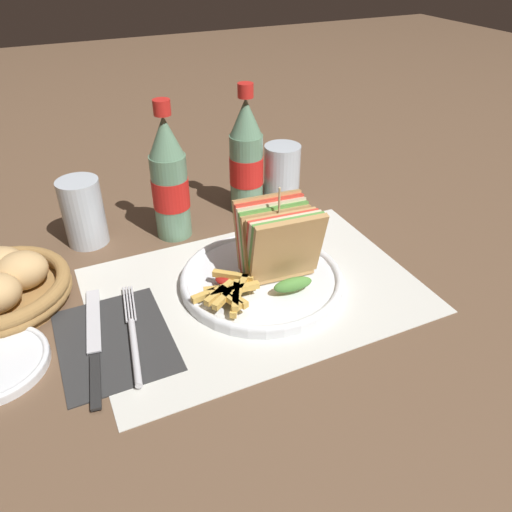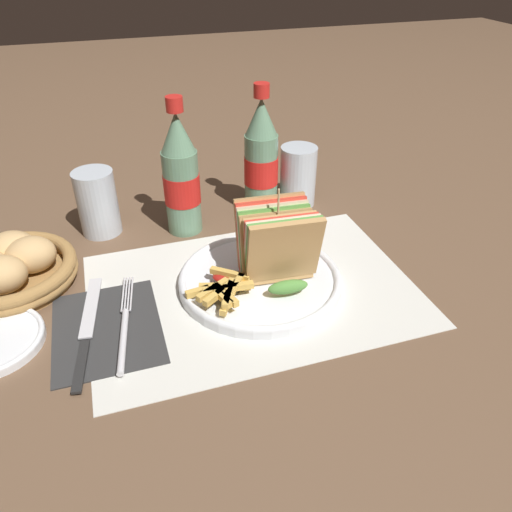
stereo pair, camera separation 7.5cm
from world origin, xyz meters
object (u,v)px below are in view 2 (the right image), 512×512
(glass_far, at_px, (98,207))
(bread_basket, at_px, (9,269))
(knife, at_px, (87,331))
(coke_bottle_far, at_px, (261,159))
(fork, at_px, (124,330))
(coke_bottle_near, at_px, (181,177))
(glass_near, at_px, (298,180))
(plate_main, at_px, (260,279))
(club_sandwich, at_px, (278,244))

(glass_far, height_order, bread_basket, glass_far)
(knife, bearing_deg, coke_bottle_far, 47.19)
(fork, xyz_separation_m, coke_bottle_near, (0.13, 0.25, 0.09))
(fork, relative_size, coke_bottle_near, 0.83)
(coke_bottle_far, bearing_deg, glass_near, 0.16)
(plate_main, bearing_deg, knife, -172.72)
(plate_main, bearing_deg, fork, -166.74)
(club_sandwich, xyz_separation_m, bread_basket, (-0.38, 0.12, -0.04))
(plate_main, xyz_separation_m, coke_bottle_near, (-0.07, 0.20, 0.09))
(coke_bottle_far, bearing_deg, coke_bottle_near, -168.73)
(plate_main, distance_m, coke_bottle_far, 0.26)
(plate_main, bearing_deg, coke_bottle_far, 71.33)
(club_sandwich, relative_size, glass_far, 1.25)
(knife, distance_m, glass_near, 0.48)
(fork, bearing_deg, club_sandwich, 19.99)
(knife, bearing_deg, glass_near, 41.74)
(coke_bottle_far, bearing_deg, fork, -135.58)
(coke_bottle_near, relative_size, coke_bottle_far, 1.00)
(plate_main, distance_m, fork, 0.21)
(glass_far, bearing_deg, knife, -97.81)
(knife, relative_size, coke_bottle_near, 0.93)
(club_sandwich, relative_size, knife, 0.65)
(plate_main, bearing_deg, club_sandwich, -6.42)
(fork, bearing_deg, glass_near, 46.70)
(plate_main, relative_size, fork, 1.25)
(club_sandwich, height_order, glass_far, club_sandwich)
(glass_near, bearing_deg, club_sandwich, -118.47)
(club_sandwich, distance_m, fork, 0.24)
(glass_near, bearing_deg, fork, -142.13)
(coke_bottle_far, bearing_deg, plate_main, -108.67)
(coke_bottle_near, bearing_deg, glass_far, 165.43)
(coke_bottle_far, height_order, glass_far, coke_bottle_far)
(knife, relative_size, glass_far, 1.92)
(fork, distance_m, coke_bottle_near, 0.29)
(knife, distance_m, coke_bottle_near, 0.31)
(fork, bearing_deg, coke_bottle_near, 70.89)
(plate_main, relative_size, bread_basket, 1.26)
(knife, bearing_deg, fork, -10.13)
(club_sandwich, height_order, coke_bottle_near, coke_bottle_near)
(club_sandwich, distance_m, glass_near, 0.26)
(bread_basket, bearing_deg, coke_bottle_near, 15.54)
(glass_near, bearing_deg, plate_main, -123.42)
(coke_bottle_near, relative_size, bread_basket, 1.21)
(fork, height_order, glass_far, glass_far)
(knife, bearing_deg, club_sandwich, 14.87)
(coke_bottle_near, relative_size, glass_near, 2.06)
(plate_main, height_order, glass_far, glass_far)
(glass_far, bearing_deg, club_sandwich, -44.61)
(glass_far, bearing_deg, coke_bottle_far, -1.26)
(glass_near, bearing_deg, knife, -147.09)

